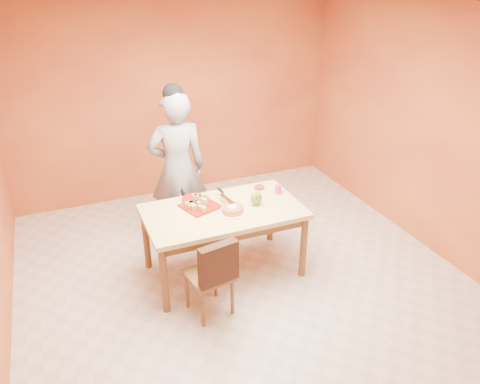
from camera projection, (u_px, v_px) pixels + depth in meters
name	position (u px, v px, depth m)	size (l,w,h in m)	color
floor	(247.00, 286.00, 4.85)	(5.00, 5.00, 0.00)	#BBB09F
ceiling	(250.00, 8.00, 3.65)	(5.00, 5.00, 0.00)	white
wall_back	(175.00, 99.00, 6.32)	(4.50, 4.50, 0.00)	#C76F2E
wall_right	(440.00, 135.00, 5.02)	(5.00, 5.00, 0.00)	#C76F2E
dining_table	(223.00, 217.00, 4.79)	(1.60, 0.90, 0.76)	tan
dining_chair	(209.00, 274.00, 4.31)	(0.46, 0.51, 0.85)	brown
pastry_pile	(200.00, 201.00, 4.77)	(0.30, 0.30, 0.10)	tan
person	(178.00, 169.00, 5.33)	(0.66, 0.43, 1.80)	gray
pastry_platter	(200.00, 206.00, 4.79)	(0.34, 0.34, 0.02)	maroon
red_dinner_plate	(194.00, 199.00, 4.94)	(0.27, 0.27, 0.02)	maroon
white_cake_plate	(232.00, 212.00, 4.69)	(0.28, 0.28, 0.01)	white
sponge_cake	(232.00, 209.00, 4.68)	(0.23, 0.23, 0.05)	#C58333
cake_server	(227.00, 199.00, 4.81)	(0.05, 0.25, 0.01)	white
egg_ornament	(256.00, 198.00, 4.81)	(0.12, 0.10, 0.16)	olive
magenta_glass	(278.00, 189.00, 5.06)	(0.07, 0.07, 0.10)	#D62072
checker_tin	(259.00, 187.00, 5.17)	(0.11, 0.11, 0.03)	#3B1D10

